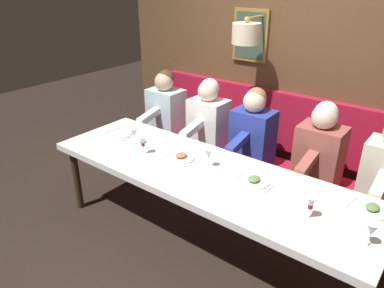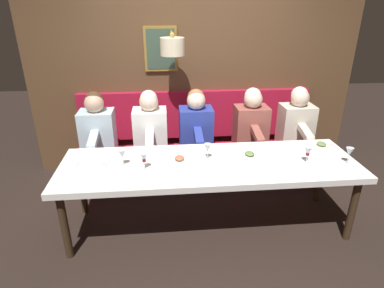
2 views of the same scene
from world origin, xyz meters
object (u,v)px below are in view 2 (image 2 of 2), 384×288
(diner_near, at_px, (251,122))
(diner_middle, at_px, (196,124))
(wine_glass_0, at_px, (349,152))
(wine_glass_1, at_px, (308,152))
(dining_table, at_px, (209,168))
(wine_glass_2, at_px, (208,148))
(diner_nearest, at_px, (297,121))
(wine_glass_3, at_px, (122,154))
(diner_far, at_px, (150,125))
(diner_farthest, at_px, (97,127))
(wine_glass_4, at_px, (144,158))

(diner_near, distance_m, diner_middle, 0.68)
(wine_glass_0, bearing_deg, wine_glass_1, 82.35)
(dining_table, distance_m, wine_glass_1, 0.96)
(diner_middle, height_order, wine_glass_2, diner_middle)
(diner_nearest, distance_m, wine_glass_3, 2.23)
(diner_near, distance_m, wine_glass_0, 1.23)
(diner_far, xyz_separation_m, wine_glass_3, (-0.87, 0.24, 0.04))
(wine_glass_2, distance_m, wine_glass_3, 0.82)
(diner_near, height_order, wine_glass_2, diner_near)
(wine_glass_2, xyz_separation_m, wine_glass_3, (-0.06, 0.82, 0.00))
(wine_glass_1, bearing_deg, dining_table, 84.39)
(diner_far, height_order, wine_glass_3, diner_far)
(diner_farthest, xyz_separation_m, wine_glass_1, (-0.97, -2.15, 0.04))
(wine_glass_0, height_order, wine_glass_4, same)
(dining_table, distance_m, wine_glass_0, 1.34)
(dining_table, relative_size, wine_glass_2, 17.63)
(diner_nearest, xyz_separation_m, diner_near, (0.00, 0.58, 0.00))
(diner_near, relative_size, diner_middle, 1.00)
(wine_glass_0, distance_m, wine_glass_4, 1.95)
(diner_far, distance_m, diner_farthest, 0.62)
(wine_glass_4, bearing_deg, wine_glass_1, -90.38)
(wine_glass_3, bearing_deg, diner_nearest, -66.97)
(diner_far, relative_size, wine_glass_0, 4.82)
(wine_glass_3, bearing_deg, wine_glass_0, -94.09)
(diner_nearest, distance_m, diner_near, 0.58)
(diner_near, xyz_separation_m, diner_far, (0.00, 1.24, 0.00))
(diner_farthest, relative_size, wine_glass_0, 4.82)
(wine_glass_4, bearing_deg, dining_table, -82.57)
(dining_table, relative_size, diner_nearest, 3.66)
(diner_middle, xyz_separation_m, wine_glass_0, (-1.03, -1.37, 0.04))
(dining_table, height_order, wine_glass_3, wine_glass_3)
(diner_middle, xyz_separation_m, wine_glass_3, (-0.87, 0.79, 0.04))
(dining_table, height_order, diner_farthest, diner_farthest)
(wine_glass_0, distance_m, wine_glass_1, 0.39)
(diner_nearest, bearing_deg, wine_glass_3, 113.03)
(dining_table, distance_m, wine_glass_4, 0.65)
(diner_nearest, distance_m, wine_glass_1, 1.01)
(wine_glass_2, bearing_deg, diner_near, -39.01)
(diner_farthest, bearing_deg, diner_middle, -90.00)
(wine_glass_2, bearing_deg, dining_table, -171.17)
(diner_nearest, height_order, wine_glass_2, diner_nearest)
(diner_nearest, relative_size, diner_near, 1.00)
(dining_table, distance_m, diner_middle, 0.89)
(diner_farthest, bearing_deg, diner_far, -90.00)
(wine_glass_0, height_order, wine_glass_3, same)
(diner_middle, distance_m, wine_glass_2, 0.81)
(diner_nearest, xyz_separation_m, wine_glass_4, (-0.96, 1.85, 0.04))
(diner_near, xyz_separation_m, diner_farthest, (0.00, 1.86, 0.00))
(wine_glass_4, bearing_deg, diner_nearest, -62.43)
(diner_nearest, bearing_deg, diner_farthest, 90.00)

